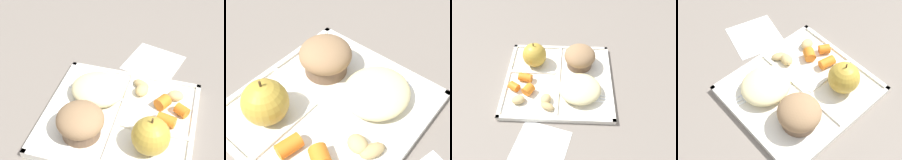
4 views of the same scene
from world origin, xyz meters
TOP-DOWN VIEW (x-y plane):
  - ground at (0.00, 0.00)m, footprint 6.00×6.00m
  - lunch_tray at (-0.00, 0.00)m, footprint 0.31×0.28m
  - green_apple at (-0.08, 0.06)m, footprint 0.07×0.07m
  - bran_muffin at (0.06, 0.06)m, footprint 0.09×0.09m
  - carrot_slice_tilted at (-0.12, -0.04)m, footprint 0.04×0.03m
  - carrot_slice_edge at (-0.08, -0.05)m, footprint 0.04×0.04m
  - carrot_slice_diagonal at (-0.10, -0.01)m, footprint 0.04×0.03m
  - potato_chunk_large at (-0.02, -0.10)m, footprint 0.04×0.04m
  - potato_chunk_browned at (-0.03, -0.08)m, footprint 0.03×0.04m
  - potato_chunk_golden at (-0.10, -0.09)m, footprint 0.04×0.03m
  - egg_noodle_pile at (0.06, -0.05)m, footprint 0.12×0.11m
  - meatball_side at (0.06, -0.05)m, footprint 0.03×0.03m
  - meatball_front at (0.06, -0.05)m, footprint 0.04×0.04m
  - plastic_fork at (0.08, -0.06)m, footprint 0.14×0.04m
  - paper_napkin at (-0.03, -0.21)m, footprint 0.15×0.15m

SIDE VIEW (x-z plane):
  - ground at x=0.00m, z-range 0.00..0.00m
  - paper_napkin at x=-0.03m, z-range 0.00..0.00m
  - lunch_tray at x=0.00m, z-range 0.00..0.01m
  - plastic_fork at x=0.08m, z-range 0.01..0.01m
  - potato_chunk_large at x=-0.02m, z-range 0.01..0.03m
  - potato_chunk_golden at x=-0.10m, z-range 0.01..0.03m
  - potato_chunk_browned at x=-0.03m, z-range 0.01..0.03m
  - carrot_slice_tilted at x=-0.12m, z-range 0.01..0.03m
  - carrot_slice_diagonal at x=-0.10m, z-range 0.01..0.03m
  - carrot_slice_edge at x=-0.08m, z-range 0.01..0.04m
  - meatball_side at x=0.06m, z-range 0.01..0.04m
  - meatball_front at x=0.06m, z-range 0.01..0.05m
  - egg_noodle_pile at x=0.06m, z-range 0.01..0.05m
  - bran_muffin at x=0.06m, z-range 0.01..0.08m
  - green_apple at x=-0.08m, z-range 0.01..0.09m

